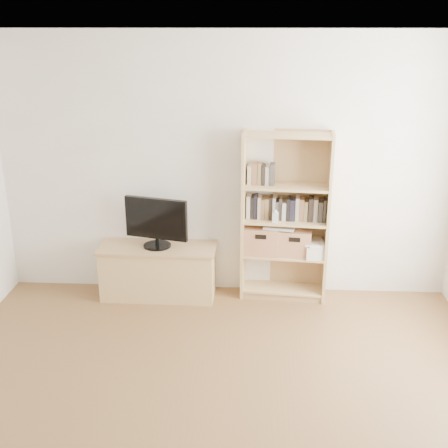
# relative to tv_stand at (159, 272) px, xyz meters

# --- Properties ---
(back_wall) EXTENTS (4.50, 0.02, 2.60)m
(back_wall) POSITION_rel_tv_stand_xyz_m (0.68, 0.21, 1.04)
(back_wall) COLOR silver
(back_wall) RESTS_ON floor
(ceiling) EXTENTS (4.50, 5.00, 0.01)m
(ceiling) POSITION_rel_tv_stand_xyz_m (0.68, -2.29, 2.34)
(ceiling) COLOR white
(ceiling) RESTS_ON back_wall
(tv_stand) EXTENTS (1.13, 0.43, 0.52)m
(tv_stand) POSITION_rel_tv_stand_xyz_m (0.00, 0.00, 0.00)
(tv_stand) COLOR tan
(tv_stand) RESTS_ON floor
(bookshelf) EXTENTS (0.87, 0.38, 1.70)m
(bookshelf) POSITION_rel_tv_stand_xyz_m (1.27, 0.06, 0.59)
(bookshelf) COLOR tan
(bookshelf) RESTS_ON floor
(television) EXTENTS (0.63, 0.21, 0.50)m
(television) POSITION_rel_tv_stand_xyz_m (0.00, 0.00, 0.53)
(television) COLOR black
(television) RESTS_ON tv_stand
(books_row_mid) EXTENTS (0.77, 0.18, 0.20)m
(books_row_mid) POSITION_rel_tv_stand_xyz_m (1.27, 0.08, 0.67)
(books_row_mid) COLOR #B0A59E
(books_row_mid) RESTS_ON bookshelf
(books_row_upper) EXTENTS (0.36, 0.15, 0.18)m
(books_row_upper) POSITION_rel_tv_stand_xyz_m (1.08, 0.10, 1.01)
(books_row_upper) COLOR #B0A59E
(books_row_upper) RESTS_ON bookshelf
(baby_monitor) EXTENTS (0.06, 0.05, 0.10)m
(baby_monitor) POSITION_rel_tv_stand_xyz_m (1.16, -0.02, 0.62)
(baby_monitor) COLOR white
(baby_monitor) RESTS_ON bookshelf
(basket_left) EXTENTS (0.36, 0.31, 0.28)m
(basket_left) POSITION_rel_tv_stand_xyz_m (1.04, 0.08, 0.35)
(basket_left) COLOR #AE744E
(basket_left) RESTS_ON bookshelf
(basket_right) EXTENTS (0.35, 0.30, 0.26)m
(basket_right) POSITION_rel_tv_stand_xyz_m (1.37, 0.05, 0.34)
(basket_right) COLOR #AE744E
(basket_right) RESTS_ON bookshelf
(laptop) EXTENTS (0.33, 0.26, 0.02)m
(laptop) POSITION_rel_tv_stand_xyz_m (1.21, 0.05, 0.50)
(laptop) COLOR silver
(laptop) RESTS_ON basket_left
(magazine_stack) EXTENTS (0.22, 0.30, 0.13)m
(magazine_stack) POSITION_rel_tv_stand_xyz_m (1.56, 0.03, 0.28)
(magazine_stack) COLOR beige
(magazine_stack) RESTS_ON bookshelf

